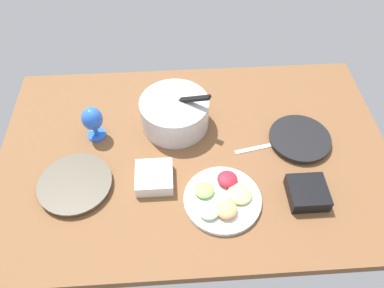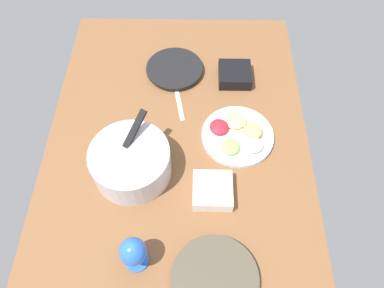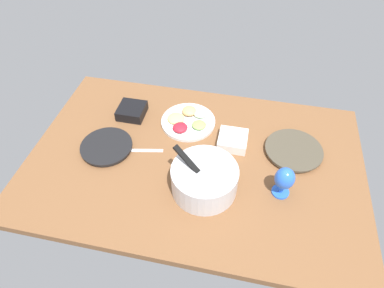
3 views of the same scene
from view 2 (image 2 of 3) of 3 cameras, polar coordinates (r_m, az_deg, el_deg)
name	(u,v)px [view 2 (image 2 of 3)]	position (r cm, az deg, el deg)	size (l,w,h in cm)	color
ground_plane	(177,157)	(142.59, -2.36, -2.04)	(160.00, 104.00, 4.00)	brown
dinner_plate_left	(215,279)	(122.26, 3.63, -20.42)	(27.96, 27.96, 2.65)	beige
dinner_plate_right	(175,69)	(166.80, -2.76, 11.67)	(25.51, 25.51, 2.70)	#4C4C51
mixing_bowl	(131,161)	(132.86, -9.60, -2.73)	(29.29, 28.95, 20.02)	silver
fruit_platter	(238,135)	(144.79, 7.26, 1.47)	(28.71, 28.71, 5.37)	silver
hurricane_glass_blue	(133,252)	(117.00, -9.22, -16.51)	(8.56, 8.56, 15.61)	blue
square_bowl_white	(213,190)	(130.43, 3.27, -7.28)	(14.08, 14.08, 5.31)	white
square_bowl_black	(235,74)	(163.37, 6.75, 10.88)	(14.08, 14.08, 5.53)	black
fork_by_right_plate	(179,103)	(155.06, -2.12, 6.42)	(18.00, 1.80, 0.60)	silver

